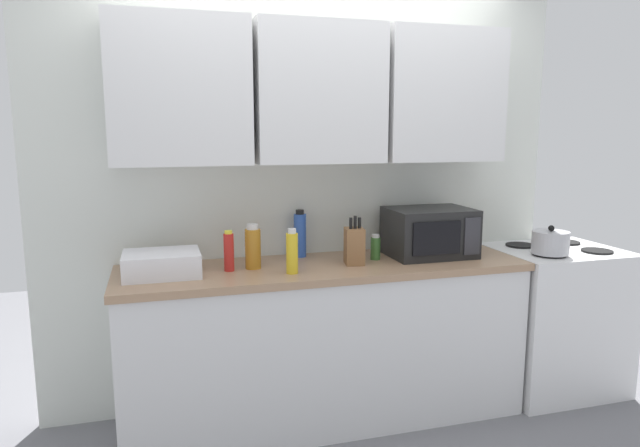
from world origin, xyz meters
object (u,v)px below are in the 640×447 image
object	(u,v)px
bottle_green_oil	(376,248)
bottle_red_sauce	(229,251)
knife_block	(354,246)
bottle_amber_vinegar	(253,247)
kettle	(550,242)
dish_rack	(162,264)
bottle_blue_cleaner	(300,235)
stove_range	(553,318)
microwave	(429,232)
bottle_yellow_mustard	(292,252)

from	to	relation	value
bottle_green_oil	bottle_red_sauce	bearing A→B (deg)	-177.76
knife_block	bottle_amber_vinegar	size ratio (longest dim) A/B	1.12
kettle	bottle_green_oil	bearing A→B (deg)	169.50
dish_rack	bottle_blue_cleaner	distance (m)	0.81
stove_range	microwave	world-z (taller)	microwave
kettle	bottle_blue_cleaner	bearing A→B (deg)	164.99
kettle	dish_rack	xyz separation A→B (m)	(-2.20, 0.16, -0.02)
kettle	bottle_blue_cleaner	xyz separation A→B (m)	(-1.42, 0.38, 0.05)
kettle	microwave	world-z (taller)	microwave
kettle	bottle_amber_vinegar	xyz separation A→B (m)	(-1.73, 0.18, 0.03)
stove_range	microwave	bearing A→B (deg)	176.19
microwave	bottle_green_oil	size ratio (longest dim) A/B	3.32
stove_range	dish_rack	distance (m)	2.42
dish_rack	bottle_blue_cleaner	size ratio (longest dim) A/B	1.38
knife_block	bottle_blue_cleaner	xyz separation A→B (m)	(-0.24, 0.26, 0.03)
knife_block	bottle_yellow_mustard	xyz separation A→B (m)	(-0.38, -0.10, 0.01)
dish_rack	microwave	bearing A→B (deg)	1.40
knife_block	bottle_green_oil	world-z (taller)	knife_block
microwave	knife_block	distance (m)	0.50
bottle_green_oil	dish_rack	bearing A→B (deg)	-178.54
bottle_red_sauce	bottle_amber_vinegar	xyz separation A→B (m)	(0.13, 0.02, 0.01)
stove_range	bottle_blue_cleaner	xyz separation A→B (m)	(-1.59, 0.24, 0.58)
kettle	bottle_yellow_mustard	world-z (taller)	bottle_yellow_mustard
kettle	bottle_green_oil	world-z (taller)	kettle
bottle_amber_vinegar	stove_range	bearing A→B (deg)	-1.07
bottle_amber_vinegar	bottle_yellow_mustard	xyz separation A→B (m)	(0.18, -0.16, -0.00)
bottle_blue_cleaner	microwave	bearing A→B (deg)	-14.03
knife_block	bottle_amber_vinegar	distance (m)	0.55
knife_block	bottle_blue_cleaner	world-z (taller)	bottle_blue_cleaner
dish_rack	bottle_red_sauce	xyz separation A→B (m)	(0.34, -0.00, 0.04)
bottle_amber_vinegar	bottle_yellow_mustard	world-z (taller)	bottle_amber_vinegar
kettle	dish_rack	size ratio (longest dim) A/B	0.56
kettle	bottle_yellow_mustard	bearing A→B (deg)	179.43
stove_range	bottle_red_sauce	world-z (taller)	bottle_red_sauce
bottle_blue_cleaner	bottle_green_oil	xyz separation A→B (m)	(0.40, -0.19, -0.06)
knife_block	bottle_green_oil	xyz separation A→B (m)	(0.15, 0.07, -0.03)
bottle_yellow_mustard	dish_rack	bearing A→B (deg)	167.37
kettle	dish_rack	distance (m)	2.21
kettle	knife_block	bearing A→B (deg)	174.19
kettle	bottle_blue_cleaner	world-z (taller)	bottle_blue_cleaner
stove_range	bottle_amber_vinegar	bearing A→B (deg)	178.93
microwave	bottle_red_sauce	bearing A→B (deg)	-178.07
bottle_red_sauce	bottle_green_oil	size ratio (longest dim) A/B	1.48
bottle_amber_vinegar	bottle_green_oil	world-z (taller)	bottle_amber_vinegar
bottle_yellow_mustard	bottle_green_oil	bearing A→B (deg)	18.25
bottle_amber_vinegar	bottle_yellow_mustard	size ratio (longest dim) A/B	1.02
microwave	bottle_red_sauce	distance (m)	1.18
microwave	knife_block	size ratio (longest dim) A/B	1.78
bottle_green_oil	knife_block	bearing A→B (deg)	-155.43
dish_rack	bottle_green_oil	size ratio (longest dim) A/B	2.63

